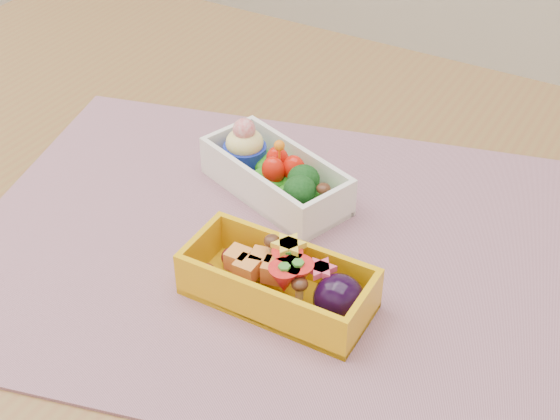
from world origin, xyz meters
The scene contains 4 objects.
table centered at (0.00, 0.00, 0.65)m, with size 1.20×0.80×0.75m.
placemat centered at (0.00, -0.02, 0.75)m, with size 0.52×0.40×0.00m, color #A26F84.
bento_white centered at (-0.04, 0.05, 0.77)m, with size 0.16×0.11×0.06m.
bento_yellow centered at (0.04, -0.08, 0.77)m, with size 0.15×0.07×0.05m.
Camera 1 is at (0.27, -0.47, 1.19)m, focal length 49.98 mm.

